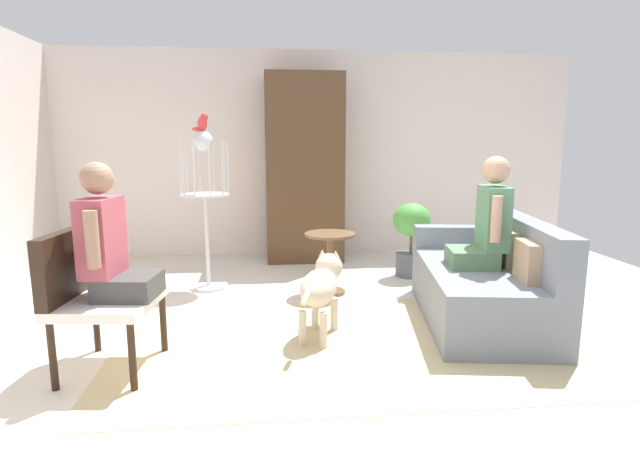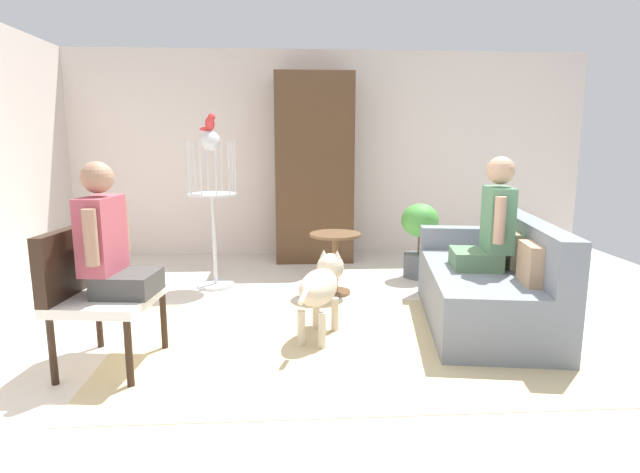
{
  "view_description": "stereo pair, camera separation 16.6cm",
  "coord_description": "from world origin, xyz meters",
  "px_view_note": "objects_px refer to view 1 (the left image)",
  "views": [
    {
      "loc": [
        -0.58,
        -3.5,
        1.44
      ],
      "look_at": [
        -0.18,
        0.13,
        0.75
      ],
      "focal_mm": 29.06,
      "sensor_mm": 36.0,
      "label": 1
    },
    {
      "loc": [
        -0.41,
        -3.52,
        1.44
      ],
      "look_at": [
        -0.18,
        0.13,
        0.75
      ],
      "focal_mm": 29.06,
      "sensor_mm": 36.0,
      "label": 2
    }
  ],
  "objects_px": {
    "person_on_armchair": "(109,244)",
    "round_end_table": "(330,255)",
    "armchair": "(91,286)",
    "potted_plant": "(411,234)",
    "couch": "(486,283)",
    "bird_cage_stand": "(205,199)",
    "parrot": "(202,122)",
    "dog": "(321,285)",
    "armoire_cabinet": "(304,169)",
    "person_on_couch": "(487,222)"
  },
  "relations": [
    {
      "from": "parrot",
      "to": "armoire_cabinet",
      "type": "relative_size",
      "value": 0.08
    },
    {
      "from": "armchair",
      "to": "potted_plant",
      "type": "distance_m",
      "value": 3.31
    },
    {
      "from": "couch",
      "to": "person_on_armchair",
      "type": "bearing_deg",
      "value": -166.89
    },
    {
      "from": "couch",
      "to": "armoire_cabinet",
      "type": "bearing_deg",
      "value": 118.74
    },
    {
      "from": "bird_cage_stand",
      "to": "person_on_armchair",
      "type": "bearing_deg",
      "value": -102.08
    },
    {
      "from": "person_on_armchair",
      "to": "dog",
      "type": "relative_size",
      "value": 1.03
    },
    {
      "from": "armoire_cabinet",
      "to": "armchair",
      "type": "bearing_deg",
      "value": -117.93
    },
    {
      "from": "dog",
      "to": "armoire_cabinet",
      "type": "xyz_separation_m",
      "value": [
        0.07,
        2.51,
        0.71
      ]
    },
    {
      "from": "armchair",
      "to": "dog",
      "type": "distance_m",
      "value": 1.55
    },
    {
      "from": "person_on_couch",
      "to": "armchair",
      "type": "bearing_deg",
      "value": -168.07
    },
    {
      "from": "couch",
      "to": "bird_cage_stand",
      "type": "bearing_deg",
      "value": 153.07
    },
    {
      "from": "couch",
      "to": "parrot",
      "type": "xyz_separation_m",
      "value": [
        -2.31,
        1.18,
        1.29
      ]
    },
    {
      "from": "person_on_couch",
      "to": "dog",
      "type": "bearing_deg",
      "value": -173.04
    },
    {
      "from": "person_on_armchair",
      "to": "parrot",
      "type": "bearing_deg",
      "value": 77.87
    },
    {
      "from": "couch",
      "to": "person_on_armchair",
      "type": "distance_m",
      "value": 2.82
    },
    {
      "from": "couch",
      "to": "parrot",
      "type": "bearing_deg",
      "value": 153.05
    },
    {
      "from": "round_end_table",
      "to": "armoire_cabinet",
      "type": "height_order",
      "value": "armoire_cabinet"
    },
    {
      "from": "armchair",
      "to": "person_on_armchair",
      "type": "xyz_separation_m",
      "value": [
        0.14,
        -0.02,
        0.27
      ]
    },
    {
      "from": "armchair",
      "to": "parrot",
      "type": "height_order",
      "value": "parrot"
    },
    {
      "from": "dog",
      "to": "person_on_armchair",
      "type": "bearing_deg",
      "value": -161.62
    },
    {
      "from": "dog",
      "to": "bird_cage_stand",
      "type": "height_order",
      "value": "bird_cage_stand"
    },
    {
      "from": "dog",
      "to": "potted_plant",
      "type": "distance_m",
      "value": 1.95
    },
    {
      "from": "couch",
      "to": "armchair",
      "type": "height_order",
      "value": "armchair"
    },
    {
      "from": "dog",
      "to": "bird_cage_stand",
      "type": "relative_size",
      "value": 0.53
    },
    {
      "from": "round_end_table",
      "to": "potted_plant",
      "type": "bearing_deg",
      "value": 30.37
    },
    {
      "from": "person_on_couch",
      "to": "person_on_armchair",
      "type": "height_order",
      "value": "person_on_couch"
    },
    {
      "from": "armchair",
      "to": "potted_plant",
      "type": "bearing_deg",
      "value": 37.61
    },
    {
      "from": "person_on_armchair",
      "to": "dog",
      "type": "xyz_separation_m",
      "value": [
        1.35,
        0.45,
        -0.43
      ]
    },
    {
      "from": "round_end_table",
      "to": "bird_cage_stand",
      "type": "bearing_deg",
      "value": 164.75
    },
    {
      "from": "round_end_table",
      "to": "person_on_armchair",
      "type": "bearing_deg",
      "value": -136.15
    },
    {
      "from": "dog",
      "to": "armchair",
      "type": "bearing_deg",
      "value": -163.8
    },
    {
      "from": "dog",
      "to": "couch",
      "type": "bearing_deg",
      "value": 7.61
    },
    {
      "from": "person_on_armchair",
      "to": "round_end_table",
      "type": "xyz_separation_m",
      "value": [
        1.55,
        1.49,
        -0.44
      ]
    },
    {
      "from": "armchair",
      "to": "parrot",
      "type": "bearing_deg",
      "value": 73.66
    },
    {
      "from": "couch",
      "to": "person_on_armchair",
      "type": "xyz_separation_m",
      "value": [
        -2.7,
        -0.63,
        0.51
      ]
    },
    {
      "from": "round_end_table",
      "to": "potted_plant",
      "type": "distance_m",
      "value": 1.09
    },
    {
      "from": "person_on_armchair",
      "to": "dog",
      "type": "height_order",
      "value": "person_on_armchair"
    },
    {
      "from": "person_on_armchair",
      "to": "armoire_cabinet",
      "type": "height_order",
      "value": "armoire_cabinet"
    },
    {
      "from": "armoire_cabinet",
      "to": "dog",
      "type": "bearing_deg",
      "value": -91.67
    },
    {
      "from": "potted_plant",
      "to": "armoire_cabinet",
      "type": "distance_m",
      "value": 1.54
    },
    {
      "from": "round_end_table",
      "to": "potted_plant",
      "type": "relative_size",
      "value": 0.74
    },
    {
      "from": "person_on_armchair",
      "to": "parrot",
      "type": "height_order",
      "value": "parrot"
    },
    {
      "from": "couch",
      "to": "armchair",
      "type": "bearing_deg",
      "value": -167.82
    },
    {
      "from": "parrot",
      "to": "round_end_table",
      "type": "bearing_deg",
      "value": -15.28
    },
    {
      "from": "dog",
      "to": "parrot",
      "type": "bearing_deg",
      "value": 125.35
    },
    {
      "from": "potted_plant",
      "to": "armoire_cabinet",
      "type": "xyz_separation_m",
      "value": [
        -1.06,
        0.92,
        0.64
      ]
    },
    {
      "from": "couch",
      "to": "armoire_cabinet",
      "type": "distance_m",
      "value": 2.77
    },
    {
      "from": "armoire_cabinet",
      "to": "couch",
      "type": "bearing_deg",
      "value": -61.26
    },
    {
      "from": "couch",
      "to": "dog",
      "type": "bearing_deg",
      "value": -172.39
    },
    {
      "from": "parrot",
      "to": "armoire_cabinet",
      "type": "height_order",
      "value": "armoire_cabinet"
    }
  ]
}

